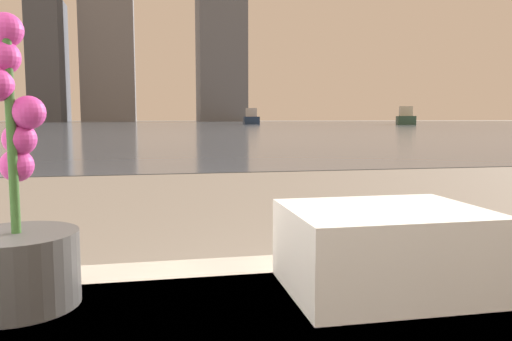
{
  "coord_description": "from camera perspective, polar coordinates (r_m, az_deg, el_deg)",
  "views": [
    {
      "loc": [
        -0.41,
        0.1,
        0.77
      ],
      "look_at": [
        0.05,
        2.4,
        0.52
      ],
      "focal_mm": 35.0,
      "sensor_mm": 36.0,
      "label": 1
    }
  ],
  "objects": [
    {
      "name": "potted_orchid",
      "position": [
        0.73,
        -25.64,
        -7.1
      ],
      "size": [
        0.16,
        0.16,
        0.38
      ],
      "color": "#4C4C4C",
      "rests_on": "bathtub"
    },
    {
      "name": "harbor_boat_2",
      "position": [
        61.31,
        16.73,
        5.75
      ],
      "size": [
        4.11,
        5.98,
        2.13
      ],
      "color": "#335647",
      "rests_on": "harbor_water"
    },
    {
      "name": "harbor_boat_1",
      "position": [
        62.94,
        -0.55,
        5.96
      ],
      "size": [
        2.56,
        5.53,
        2.0
      ],
      "color": "navy",
      "rests_on": "harbor_water"
    },
    {
      "name": "harbor_water",
      "position": [
        61.9,
        -11.08,
        5.19
      ],
      "size": [
        180.0,
        110.0,
        0.01
      ],
      "color": "slate",
      "rests_on": "ground_plane"
    },
    {
      "name": "skyline_tower_2",
      "position": [
        119.09,
        -16.57,
        12.27
      ],
      "size": [
        11.69,
        6.12,
        28.5
      ],
      "color": "slate",
      "rests_on": "ground_plane"
    },
    {
      "name": "skyline_tower_1",
      "position": [
        120.7,
        -22.64,
        11.49
      ],
      "size": [
        6.7,
        13.22,
        26.47
      ],
      "color": "#4C515B",
      "rests_on": "ground_plane"
    },
    {
      "name": "towel_stack",
      "position": [
        0.75,
        14.36,
        -8.7
      ],
      "size": [
        0.28,
        0.22,
        0.12
      ],
      "color": "white",
      "rests_on": "bathtub"
    }
  ]
}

